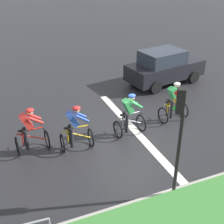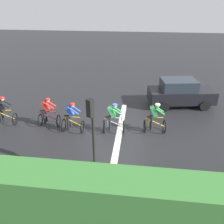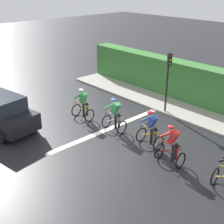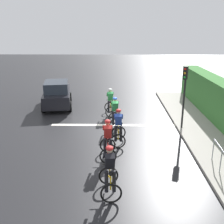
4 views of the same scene
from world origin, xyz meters
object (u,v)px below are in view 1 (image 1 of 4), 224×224
object	(u,v)px
cyclist_fourth	(129,116)
traffic_light_near_crossing	(179,130)
cyclist_mid	(75,129)
cyclist_second	(30,132)
car_black	(164,67)
cyclist_trailing	(173,103)

from	to	relation	value
cyclist_fourth	traffic_light_near_crossing	distance (m)	3.77
cyclist_mid	traffic_light_near_crossing	size ratio (longest dim) A/B	0.50
cyclist_second	cyclist_fourth	size ratio (longest dim) A/B	1.00
cyclist_mid	traffic_light_near_crossing	distance (m)	4.03
car_black	traffic_light_near_crossing	size ratio (longest dim) A/B	1.29
traffic_light_near_crossing	cyclist_second	bearing A→B (deg)	40.82
traffic_light_near_crossing	cyclist_trailing	bearing A→B (deg)	-32.78
traffic_light_near_crossing	cyclist_fourth	bearing A→B (deg)	-5.36
traffic_light_near_crossing	car_black	bearing A→B (deg)	-29.62
cyclist_second	cyclist_trailing	size ratio (longest dim) A/B	1.00
cyclist_second	car_black	distance (m)	8.30
cyclist_mid	cyclist_second	bearing A→B (deg)	73.13
cyclist_second	cyclist_mid	distance (m)	1.52
car_black	cyclist_mid	bearing A→B (deg)	124.27
cyclist_trailing	traffic_light_near_crossing	xyz separation A→B (m)	(-3.78, 2.43, 1.43)
cyclist_fourth	cyclist_trailing	bearing A→B (deg)	-81.95
cyclist_trailing	car_black	size ratio (longest dim) A/B	0.38
cyclist_second	traffic_light_near_crossing	size ratio (longest dim) A/B	0.50
cyclist_trailing	traffic_light_near_crossing	bearing A→B (deg)	147.22
cyclist_trailing	cyclist_mid	bearing A→B (deg)	96.22
cyclist_mid	cyclist_trailing	size ratio (longest dim) A/B	1.00
car_black	traffic_light_near_crossing	xyz separation A→B (m)	(-7.41, 4.21, 1.35)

